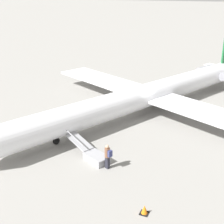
{
  "coord_description": "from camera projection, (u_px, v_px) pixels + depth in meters",
  "views": [
    {
      "loc": [
        26.53,
        8.8,
        11.21
      ],
      "look_at": [
        4.28,
        -1.14,
        1.56
      ],
      "focal_mm": 50.0,
      "sensor_mm": 36.0,
      "label": 1
    }
  ],
  "objects": [
    {
      "name": "traffic_cone_near_stairs",
      "position": [
        144.0,
        210.0,
        16.61
      ],
      "size": [
        0.47,
        0.47,
        0.52
      ],
      "color": "black",
      "rests_on": "ground"
    },
    {
      "name": "ground_plane",
      "position": [
        141.0,
        114.0,
        29.98
      ],
      "size": [
        600.0,
        600.0,
        0.0
      ],
      "primitive_type": "plane",
      "color": "gray"
    },
    {
      "name": "passenger",
      "position": [
        108.0,
        155.0,
        20.53
      ],
      "size": [
        0.46,
        0.57,
        1.74
      ],
      "rotation": [
        0.0,
        0.0,
        -2.0
      ],
      "color": "#23232D",
      "rests_on": "ground"
    },
    {
      "name": "boarding_stairs",
      "position": [
        93.0,
        154.0,
        21.92
      ],
      "size": [
        2.57,
        4.07,
        1.53
      ],
      "rotation": [
        0.0,
        0.0,
        -2.0
      ],
      "color": "#99999E",
      "rests_on": "ground"
    },
    {
      "name": "airplane_main",
      "position": [
        148.0,
        95.0,
        29.9
      ],
      "size": [
        32.3,
        25.79,
        5.87
      ],
      "rotation": [
        0.0,
        0.0,
        -0.43
      ],
      "color": "silver",
      "rests_on": "ground"
    }
  ]
}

